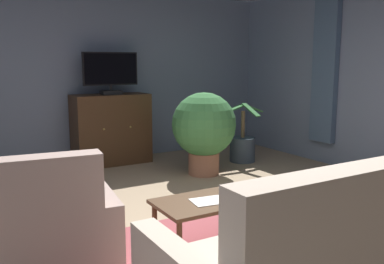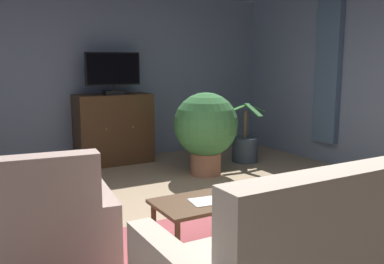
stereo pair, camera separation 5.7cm
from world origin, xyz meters
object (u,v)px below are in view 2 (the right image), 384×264
object	(u,v)px
television	(113,72)
tv_remote	(224,190)
cat	(26,208)
coffee_table	(217,203)
folded_newspaper	(209,201)
potted_plant_tall_palm_by_window	(245,147)
potted_plant_leafy_by_curtain	(206,127)
tv_cabinet	(114,130)
sofa_floral	(326,263)
armchair_beside_cabinet	(48,238)

from	to	relation	value
television	tv_remote	distance (m)	3.32
television	cat	xyz separation A→B (m)	(-1.58, -1.74, -1.33)
coffee_table	cat	bearing A→B (deg)	130.50
coffee_table	folded_newspaper	bearing A→B (deg)	-161.86
folded_newspaper	potted_plant_tall_palm_by_window	xyz separation A→B (m)	(2.20, 2.44, -0.20)
potted_plant_leafy_by_curtain	cat	bearing A→B (deg)	-168.51
cat	television	bearing A→B (deg)	47.74
coffee_table	potted_plant_tall_palm_by_window	distance (m)	3.19
tv_cabinet	sofa_floral	bearing A→B (deg)	-92.38
coffee_table	potted_plant_tall_palm_by_window	world-z (taller)	potted_plant_tall_palm_by_window
tv_cabinet	cat	distance (m)	2.42
folded_newspaper	potted_plant_tall_palm_by_window	world-z (taller)	potted_plant_tall_palm_by_window
tv_remote	cat	distance (m)	2.09
armchair_beside_cabinet	potted_plant_tall_palm_by_window	bearing A→B (deg)	33.42
tv_cabinet	coffee_table	xyz separation A→B (m)	(-0.25, -3.35, -0.13)
coffee_table	cat	xyz separation A→B (m)	(-1.33, 1.56, -0.29)
coffee_table	armchair_beside_cabinet	bearing A→B (deg)	175.01
tv_cabinet	sofa_floral	distance (m)	4.50
tv_cabinet	folded_newspaper	distance (m)	3.40
potted_plant_leafy_by_curtain	coffee_table	bearing A→B (deg)	-119.03
coffee_table	potted_plant_leafy_by_curtain	bearing A→B (deg)	60.97
tv_remote	armchair_beside_cabinet	distance (m)	1.53
television	armchair_beside_cabinet	xyz separation A→B (m)	(-1.62, -3.17, -1.10)
potted_plant_leafy_by_curtain	cat	distance (m)	2.59
tv_remote	cat	xyz separation A→B (m)	(-1.48, 1.43, -0.35)
cat	tv_cabinet	bearing A→B (deg)	48.59
coffee_table	folded_newspaper	size ratio (longest dim) A/B	3.65
potted_plant_leafy_by_curtain	potted_plant_tall_palm_by_window	size ratio (longest dim) A/B	1.24
coffee_table	tv_remote	size ratio (longest dim) A/B	6.44
tv_remote	sofa_floral	distance (m)	1.28
television	potted_plant_leafy_by_curtain	size ratio (longest dim) A/B	0.73
television	armchair_beside_cabinet	distance (m)	3.73
tv_cabinet	tv_remote	size ratio (longest dim) A/B	6.81
armchair_beside_cabinet	cat	bearing A→B (deg)	88.26
coffee_table	sofa_floral	bearing A→B (deg)	-86.99
sofa_floral	armchair_beside_cabinet	size ratio (longest dim) A/B	2.18
television	coffee_table	xyz separation A→B (m)	(-0.25, -3.29, -1.04)
television	coffee_table	size ratio (longest dim) A/B	0.78
potted_plant_leafy_by_curtain	cat	xyz separation A→B (m)	(-2.47, -0.50, -0.58)
television	tv_cabinet	bearing A→B (deg)	90.00
coffee_table	tv_remote	world-z (taller)	tv_remote
sofa_floral	armchair_beside_cabinet	bearing A→B (deg)	138.45
folded_newspaper	cat	distance (m)	2.04
tv_cabinet	armchair_beside_cabinet	world-z (taller)	tv_cabinet
tv_remote	potted_plant_leafy_by_curtain	size ratio (longest dim) A/B	0.15
coffee_table	sofa_floral	distance (m)	1.15
tv_remote	folded_newspaper	bearing A→B (deg)	146.88
folded_newspaper	armchair_beside_cabinet	world-z (taller)	armchair_beside_cabinet
folded_newspaper	cat	size ratio (longest dim) A/B	0.47
television	folded_newspaper	size ratio (longest dim) A/B	2.83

